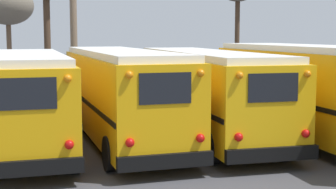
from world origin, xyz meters
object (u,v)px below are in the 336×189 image
(school_bus_1, at_px, (120,92))
(bare_tree_2, at_px, (8,6))
(school_bus_3, at_px, (312,90))
(utility_pole, at_px, (74,33))
(school_bus_0, at_px, (25,96))
(school_bus_2, at_px, (205,89))

(school_bus_1, relative_size, bare_tree_2, 1.56)
(school_bus_3, distance_m, utility_pole, 13.50)
(school_bus_1, bearing_deg, school_bus_3, -16.16)
(school_bus_3, height_order, utility_pole, utility_pole)
(utility_pole, height_order, bare_tree_2, utility_pole)
(school_bus_0, height_order, bare_tree_2, bare_tree_2)
(school_bus_1, height_order, utility_pole, utility_pole)
(utility_pole, bearing_deg, bare_tree_2, 110.07)
(bare_tree_2, bearing_deg, school_bus_0, -85.95)
(school_bus_0, bearing_deg, utility_pole, 77.54)
(school_bus_0, distance_m, bare_tree_2, 20.53)
(school_bus_1, bearing_deg, utility_pole, 94.95)
(school_bus_3, bearing_deg, school_bus_0, 171.95)
(school_bus_3, relative_size, bare_tree_2, 1.60)
(school_bus_1, xyz_separation_m, school_bus_2, (3.07, 0.24, -0.03))
(school_bus_0, xyz_separation_m, school_bus_3, (9.20, -1.30, 0.10))
(utility_pole, bearing_deg, school_bus_2, -67.44)
(school_bus_3, distance_m, bare_tree_2, 24.20)
(school_bus_3, bearing_deg, utility_pole, 121.41)
(school_bus_0, xyz_separation_m, bare_tree_2, (-1.43, 20.12, 3.80))
(school_bus_1, distance_m, school_bus_3, 6.39)
(school_bus_2, xyz_separation_m, bare_tree_2, (-7.56, 19.40, 3.81))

